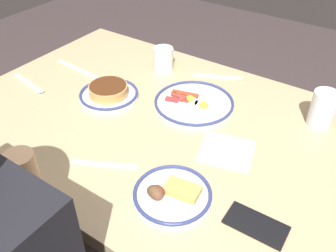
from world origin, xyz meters
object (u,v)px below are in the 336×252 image
object	(u,v)px
plate_far_companion	(172,194)
fork_near	(104,164)
plate_near_main	(109,93)
fork_far	(217,76)
drinking_glass	(322,110)
paper_napkin	(227,151)
tea_spoon	(32,86)
plate_center_pancakes	(194,103)
coffee_mug	(164,59)
cell_phone	(256,225)
butter_knife	(77,69)

from	to	relation	value
plate_far_companion	fork_near	distance (m)	0.22
plate_near_main	fork_far	world-z (taller)	plate_near_main
drinking_glass	paper_napkin	xyz separation A→B (m)	(0.18, 0.28, -0.05)
plate_near_main	tea_spoon	size ratio (longest dim) A/B	1.06
tea_spoon	plate_center_pancakes	bearing A→B (deg)	-157.97
plate_center_pancakes	fork_near	distance (m)	0.40
coffee_mug	fork_near	world-z (taller)	coffee_mug
cell_phone	paper_napkin	bearing A→B (deg)	-49.19
fork_near	cell_phone	bearing A→B (deg)	-173.58
drinking_glass	tea_spoon	world-z (taller)	drinking_glass
plate_near_main	fork_far	distance (m)	0.43
plate_far_companion	coffee_mug	size ratio (longest dim) A/B	1.85
plate_far_companion	fork_far	size ratio (longest dim) A/B	1.12
drinking_glass	fork_near	bearing A→B (deg)	50.35
plate_near_main	plate_far_companion	xyz separation A→B (m)	(-0.44, 0.26, -0.01)
plate_center_pancakes	plate_far_companion	xyz separation A→B (m)	(-0.16, 0.38, 0.00)
tea_spoon	cell_phone	bearing A→B (deg)	173.03
plate_center_pancakes	fork_far	bearing A→B (deg)	-82.94
cell_phone	butter_knife	bearing A→B (deg)	-19.77
fork_far	tea_spoon	world-z (taller)	tea_spoon
drinking_glass	fork_far	bearing A→B (deg)	-11.49
plate_center_pancakes	coffee_mug	xyz separation A→B (m)	(0.23, -0.15, 0.04)
fork_far	cell_phone	bearing A→B (deg)	125.52
butter_knife	paper_napkin	bearing A→B (deg)	171.66
drinking_glass	fork_far	distance (m)	0.42
plate_far_companion	plate_center_pancakes	bearing A→B (deg)	-66.79
tea_spoon	coffee_mug	bearing A→B (deg)	-130.78
drinking_glass	paper_napkin	size ratio (longest dim) A/B	0.79
butter_knife	coffee_mug	bearing A→B (deg)	-145.76
plate_near_main	drinking_glass	bearing A→B (deg)	-158.15
paper_napkin	plate_far_companion	bearing A→B (deg)	81.86
fork_far	tea_spoon	bearing A→B (deg)	40.10
plate_far_companion	butter_knife	distance (m)	0.77
plate_center_pancakes	fork_far	distance (m)	0.22
fork_near	butter_knife	xyz separation A→B (m)	(0.46, -0.35, -0.00)
plate_near_main	plate_center_pancakes	world-z (taller)	plate_near_main
plate_center_pancakes	tea_spoon	size ratio (longest dim) A/B	1.39
plate_center_pancakes	paper_napkin	distance (m)	0.25
coffee_mug	butter_knife	bearing A→B (deg)	34.24
drinking_glass	butter_knife	xyz separation A→B (m)	(0.90, 0.18, -0.05)
fork_near	butter_knife	bearing A→B (deg)	-37.34
drinking_glass	plate_near_main	bearing A→B (deg)	21.85
paper_napkin	fork_near	size ratio (longest dim) A/B	0.84
plate_near_main	fork_far	bearing A→B (deg)	-125.63
cell_phone	drinking_glass	bearing A→B (deg)	-91.75
butter_knife	cell_phone	bearing A→B (deg)	161.34
plate_near_main	plate_far_companion	size ratio (longest dim) A/B	1.04
cell_phone	fork_near	world-z (taller)	cell_phone
coffee_mug	fork_near	xyz separation A→B (m)	(-0.17, 0.55, -0.05)
fork_far	tea_spoon	xyz separation A→B (m)	(0.53, 0.45, 0.00)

